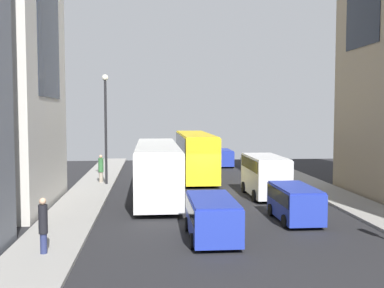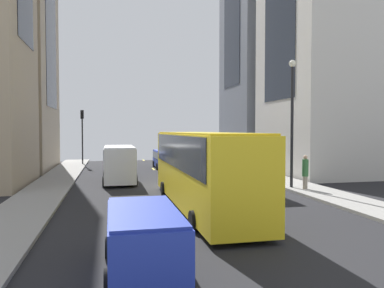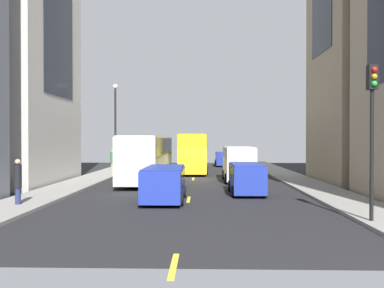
{
  "view_description": "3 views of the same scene",
  "coord_description": "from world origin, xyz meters",
  "px_view_note": "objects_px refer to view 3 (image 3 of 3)",
  "views": [
    {
      "loc": [
        -3.79,
        -30.19,
        5.34
      ],
      "look_at": [
        -0.47,
        6.66,
        2.79
      ],
      "focal_mm": 43.39,
      "sensor_mm": 36.0,
      "label": 1
    },
    {
      "loc": [
        4.07,
        24.35,
        3.69
      ],
      "look_at": [
        -0.33,
        4.83,
        2.94
      ],
      "focal_mm": 34.4,
      "sensor_mm": 36.0,
      "label": 2
    },
    {
      "loc": [
        0.7,
        -30.42,
        3.11
      ],
      "look_at": [
        -0.28,
        6.88,
        2.68
      ],
      "focal_mm": 36.12,
      "sensor_mm": 36.0,
      "label": 3
    }
  ],
  "objects_px": {
    "car_blue_0": "(224,158)",
    "traffic_light_near_corner": "(372,112)",
    "city_bus_white": "(148,154)",
    "pedestrian_walking_far": "(112,160)",
    "delivery_van_white": "(239,161)",
    "pedestrian_crossing_mid": "(18,180)",
    "streetcar_yellow": "(194,150)",
    "car_blue_1": "(246,176)",
    "car_blue_2": "(164,181)"
  },
  "relations": [
    {
      "from": "streetcar_yellow",
      "to": "delivery_van_white",
      "type": "height_order",
      "value": "streetcar_yellow"
    },
    {
      "from": "pedestrian_crossing_mid",
      "to": "car_blue_1",
      "type": "bearing_deg",
      "value": 93.8
    },
    {
      "from": "car_blue_1",
      "to": "pedestrian_walking_far",
      "type": "xyz_separation_m",
      "value": [
        -10.68,
        12.66,
        0.21
      ]
    },
    {
      "from": "car_blue_1",
      "to": "pedestrian_walking_far",
      "type": "bearing_deg",
      "value": 130.16
    },
    {
      "from": "delivery_van_white",
      "to": "car_blue_1",
      "type": "bearing_deg",
      "value": -91.51
    },
    {
      "from": "pedestrian_walking_far",
      "to": "car_blue_2",
      "type": "bearing_deg",
      "value": -8.26
    },
    {
      "from": "city_bus_white",
      "to": "car_blue_0",
      "type": "distance_m",
      "value": 17.46
    },
    {
      "from": "car_blue_1",
      "to": "car_blue_2",
      "type": "xyz_separation_m",
      "value": [
        -4.45,
        -2.76,
        0.01
      ]
    },
    {
      "from": "delivery_van_white",
      "to": "pedestrian_crossing_mid",
      "type": "bearing_deg",
      "value": -134.49
    },
    {
      "from": "city_bus_white",
      "to": "car_blue_0",
      "type": "bearing_deg",
      "value": 67.79
    },
    {
      "from": "city_bus_white",
      "to": "pedestrian_crossing_mid",
      "type": "bearing_deg",
      "value": -110.3
    },
    {
      "from": "pedestrian_crossing_mid",
      "to": "traffic_light_near_corner",
      "type": "height_order",
      "value": "traffic_light_near_corner"
    },
    {
      "from": "streetcar_yellow",
      "to": "car_blue_0",
      "type": "distance_m",
      "value": 8.13
    },
    {
      "from": "pedestrian_walking_far",
      "to": "traffic_light_near_corner",
      "type": "relative_size",
      "value": 0.36
    },
    {
      "from": "city_bus_white",
      "to": "delivery_van_white",
      "type": "distance_m",
      "value": 6.81
    },
    {
      "from": "delivery_van_white",
      "to": "streetcar_yellow",
      "type": "bearing_deg",
      "value": 110.96
    },
    {
      "from": "city_bus_white",
      "to": "delivery_van_white",
      "type": "bearing_deg",
      "value": -3.62
    },
    {
      "from": "car_blue_1",
      "to": "pedestrian_crossing_mid",
      "type": "height_order",
      "value": "pedestrian_crossing_mid"
    },
    {
      "from": "traffic_light_near_corner",
      "to": "pedestrian_walking_far",
      "type": "bearing_deg",
      "value": 124.83
    },
    {
      "from": "city_bus_white",
      "to": "delivery_van_white",
      "type": "relative_size",
      "value": 2.42
    },
    {
      "from": "car_blue_0",
      "to": "traffic_light_near_corner",
      "type": "bearing_deg",
      "value": -83.3
    },
    {
      "from": "car_blue_0",
      "to": "car_blue_1",
      "type": "bearing_deg",
      "value": -89.96
    },
    {
      "from": "streetcar_yellow",
      "to": "car_blue_1",
      "type": "relative_size",
      "value": 3.08
    },
    {
      "from": "car_blue_2",
      "to": "pedestrian_crossing_mid",
      "type": "height_order",
      "value": "pedestrian_crossing_mid"
    },
    {
      "from": "car_blue_2",
      "to": "pedestrian_crossing_mid",
      "type": "relative_size",
      "value": 2.13
    },
    {
      "from": "car_blue_0",
      "to": "city_bus_white",
      "type": "bearing_deg",
      "value": -112.21
    },
    {
      "from": "streetcar_yellow",
      "to": "traffic_light_near_corner",
      "type": "distance_m",
      "value": 24.88
    },
    {
      "from": "car_blue_0",
      "to": "car_blue_2",
      "type": "xyz_separation_m",
      "value": [
        -4.43,
        -25.95,
        0.06
      ]
    },
    {
      "from": "streetcar_yellow",
      "to": "car_blue_1",
      "type": "xyz_separation_m",
      "value": [
        3.37,
        -15.87,
        -1.11
      ]
    },
    {
      "from": "pedestrian_walking_far",
      "to": "delivery_van_white",
      "type": "bearing_deg",
      "value": 30.66
    },
    {
      "from": "city_bus_white",
      "to": "streetcar_yellow",
      "type": "bearing_deg",
      "value": 69.85
    },
    {
      "from": "car_blue_0",
      "to": "car_blue_1",
      "type": "distance_m",
      "value": 23.19
    },
    {
      "from": "car_blue_0",
      "to": "car_blue_1",
      "type": "xyz_separation_m",
      "value": [
        0.02,
        -23.19,
        0.05
      ]
    },
    {
      "from": "traffic_light_near_corner",
      "to": "car_blue_0",
      "type": "bearing_deg",
      "value": 96.7
    },
    {
      "from": "delivery_van_white",
      "to": "car_blue_0",
      "type": "height_order",
      "value": "delivery_van_white"
    },
    {
      "from": "pedestrian_crossing_mid",
      "to": "traffic_light_near_corner",
      "type": "distance_m",
      "value": 15.21
    },
    {
      "from": "car_blue_0",
      "to": "pedestrian_crossing_mid",
      "type": "height_order",
      "value": "pedestrian_crossing_mid"
    },
    {
      "from": "car_blue_2",
      "to": "pedestrian_walking_far",
      "type": "relative_size",
      "value": 2.15
    },
    {
      "from": "city_bus_white",
      "to": "pedestrian_walking_far",
      "type": "xyz_separation_m",
      "value": [
        -4.07,
        5.61,
        -0.78
      ]
    },
    {
      "from": "city_bus_white",
      "to": "pedestrian_walking_far",
      "type": "bearing_deg",
      "value": 126.0
    },
    {
      "from": "delivery_van_white",
      "to": "car_blue_0",
      "type": "bearing_deg",
      "value": 90.66
    },
    {
      "from": "car_blue_1",
      "to": "car_blue_2",
      "type": "distance_m",
      "value": 5.24
    },
    {
      "from": "city_bus_white",
      "to": "car_blue_1",
      "type": "distance_m",
      "value": 9.71
    },
    {
      "from": "streetcar_yellow",
      "to": "delivery_van_white",
      "type": "distance_m",
      "value": 9.93
    },
    {
      "from": "city_bus_white",
      "to": "car_blue_0",
      "type": "relative_size",
      "value": 3.12
    },
    {
      "from": "car_blue_2",
      "to": "delivery_van_white",
      "type": "bearing_deg",
      "value": 63.78
    },
    {
      "from": "pedestrian_crossing_mid",
      "to": "pedestrian_walking_far",
      "type": "bearing_deg",
      "value": 159.64
    },
    {
      "from": "pedestrian_crossing_mid",
      "to": "streetcar_yellow",
      "type": "bearing_deg",
      "value": 140.32
    },
    {
      "from": "car_blue_2",
      "to": "traffic_light_near_corner",
      "type": "xyz_separation_m",
      "value": [
        8.09,
        -5.15,
        3.09
      ]
    },
    {
      "from": "car_blue_0",
      "to": "pedestrian_walking_far",
      "type": "xyz_separation_m",
      "value": [
        -10.66,
        -10.53,
        0.26
      ]
    }
  ]
}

